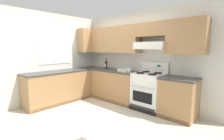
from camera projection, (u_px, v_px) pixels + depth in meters
The scene contains 9 objects.
ground_plane at pixel (87, 114), 3.96m from camera, with size 7.04×7.04×0.00m, color beige.
wall_back at pixel (138, 51), 4.61m from camera, with size 4.68×0.57×2.55m.
wall_left at pixel (59, 55), 5.01m from camera, with size 0.47×4.00×2.55m.
counter_back_run at pixel (122, 87), 4.75m from camera, with size 3.60×0.65×0.91m.
counter_left_run at pixel (59, 87), 4.73m from camera, with size 0.63×1.91×0.91m.
stove at pixel (148, 91), 4.19m from camera, with size 0.76×0.62×1.20m.
wine_bottle at pixel (106, 64), 5.26m from camera, with size 0.07×0.07×0.34m.
bowl at pixel (125, 71), 4.55m from camera, with size 0.31×0.26×0.08m.
paper_towel_roll at pixel (129, 70), 4.42m from camera, with size 0.11×0.11×0.11m.
Camera 1 is at (3.00, -2.38, 1.56)m, focal length 26.55 mm.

